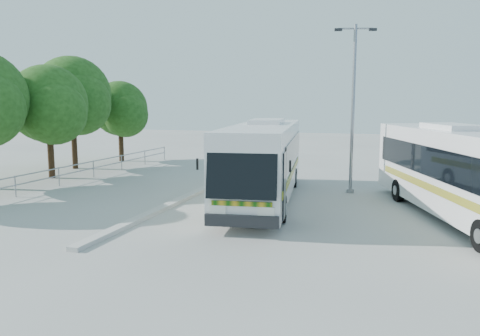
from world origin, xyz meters
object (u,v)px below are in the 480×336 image
(tree_far_c, at_px, (49,104))
(tree_far_e, at_px, (121,109))
(lamppost, at_px, (353,102))
(coach_adjacent, at_px, (462,172))
(coach_main, at_px, (264,159))
(tree_far_d, at_px, (73,95))

(tree_far_c, xyz_separation_m, tree_far_e, (-0.51, 8.20, -0.37))
(tree_far_c, height_order, lamppost, lamppost)
(tree_far_c, bearing_deg, lamppost, 2.58)
(tree_far_c, distance_m, coach_adjacent, 21.54)
(tree_far_e, relative_size, lamppost, 0.75)
(coach_adjacent, bearing_deg, tree_far_c, 152.26)
(tree_far_c, bearing_deg, coach_adjacent, -9.25)
(tree_far_e, height_order, lamppost, lamppost)
(coach_main, relative_size, coach_adjacent, 1.02)
(tree_far_c, xyz_separation_m, lamppost, (16.81, 0.76, 0.13))
(tree_far_d, height_order, tree_far_e, tree_far_d)
(tree_far_c, height_order, coach_adjacent, tree_far_c)
(tree_far_c, bearing_deg, tree_far_d, 107.83)
(tree_far_e, bearing_deg, lamppost, -23.27)
(tree_far_d, relative_size, coach_adjacent, 0.60)
(tree_far_c, xyz_separation_m, coach_main, (13.25, -2.18, -2.40))
(coach_adjacent, bearing_deg, tree_far_e, 133.22)
(coach_adjacent, bearing_deg, tree_far_d, 143.77)
(coach_main, relative_size, lamppost, 1.56)
(tree_far_c, bearing_deg, tree_far_e, 93.54)
(tree_far_e, xyz_separation_m, coach_adjacent, (21.63, -11.64, -2.06))
(coach_adjacent, relative_size, lamppost, 1.53)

